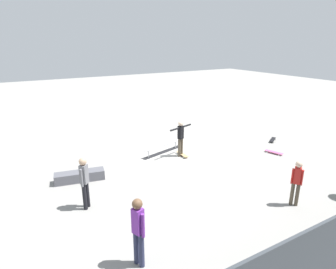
{
  "coord_description": "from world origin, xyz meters",
  "views": [
    {
      "loc": [
        6.47,
        10.46,
        4.9
      ],
      "look_at": [
        0.43,
        0.09,
        1.0
      ],
      "focal_mm": 31.22,
      "sensor_mm": 36.0,
      "label": 1
    }
  ],
  "objects_px": {
    "bystander_red_shirt": "(297,181)",
    "skater_main": "(181,136)",
    "loose_skateboard_pink": "(274,152)",
    "skateboard_main": "(182,154)",
    "bystander_grey_shirt": "(85,180)",
    "loose_skateboard_black": "(273,140)",
    "skate_ledge": "(80,176)",
    "bystander_purple_shirt": "(138,229)",
    "grind_rail": "(162,149)"
  },
  "relations": [
    {
      "from": "grind_rail",
      "to": "loose_skateboard_black",
      "type": "xyz_separation_m",
      "value": [
        -5.61,
        1.44,
        -0.08
      ]
    },
    {
      "from": "bystander_grey_shirt",
      "to": "bystander_red_shirt",
      "type": "xyz_separation_m",
      "value": [
        -5.6,
        3.07,
        -0.1
      ]
    },
    {
      "from": "bystander_purple_shirt",
      "to": "bystander_grey_shirt",
      "type": "xyz_separation_m",
      "value": [
        0.38,
        -2.97,
        -0.02
      ]
    },
    {
      "from": "bystander_purple_shirt",
      "to": "bystander_red_shirt",
      "type": "height_order",
      "value": "bystander_purple_shirt"
    },
    {
      "from": "bystander_grey_shirt",
      "to": "loose_skateboard_pink",
      "type": "distance_m",
      "value": 8.58
    },
    {
      "from": "skate_ledge",
      "to": "skater_main",
      "type": "distance_m",
      "value": 4.51
    },
    {
      "from": "loose_skateboard_pink",
      "to": "skate_ledge",
      "type": "bearing_deg",
      "value": -119.39
    },
    {
      "from": "skater_main",
      "to": "bystander_grey_shirt",
      "type": "height_order",
      "value": "bystander_grey_shirt"
    },
    {
      "from": "skater_main",
      "to": "bystander_purple_shirt",
      "type": "xyz_separation_m",
      "value": [
        4.34,
        5.06,
        0.02
      ]
    },
    {
      "from": "skate_ledge",
      "to": "loose_skateboard_black",
      "type": "bearing_deg",
      "value": 177.02
    },
    {
      "from": "loose_skateboard_pink",
      "to": "skateboard_main",
      "type": "bearing_deg",
      "value": -134.43
    },
    {
      "from": "bystander_purple_shirt",
      "to": "loose_skateboard_pink",
      "type": "xyz_separation_m",
      "value": [
        -8.15,
        -3.17,
        -0.88
      ]
    },
    {
      "from": "bystander_red_shirt",
      "to": "skater_main",
      "type": "bearing_deg",
      "value": 153.77
    },
    {
      "from": "skater_main",
      "to": "bystander_purple_shirt",
      "type": "relative_size",
      "value": 0.95
    },
    {
      "from": "skate_ledge",
      "to": "skateboard_main",
      "type": "relative_size",
      "value": 2.16
    },
    {
      "from": "skate_ledge",
      "to": "skateboard_main",
      "type": "height_order",
      "value": "skate_ledge"
    },
    {
      "from": "loose_skateboard_pink",
      "to": "bystander_red_shirt",
      "type": "bearing_deg",
      "value": -59.42
    },
    {
      "from": "bystander_red_shirt",
      "to": "loose_skateboard_black",
      "type": "relative_size",
      "value": 1.87
    },
    {
      "from": "skate_ledge",
      "to": "bystander_grey_shirt",
      "type": "relative_size",
      "value": 1.06
    },
    {
      "from": "bystander_purple_shirt",
      "to": "loose_skateboard_black",
      "type": "height_order",
      "value": "bystander_purple_shirt"
    },
    {
      "from": "skate_ledge",
      "to": "loose_skateboard_pink",
      "type": "bearing_deg",
      "value": 168.19
    },
    {
      "from": "bystander_purple_shirt",
      "to": "bystander_grey_shirt",
      "type": "bearing_deg",
      "value": -12.46
    },
    {
      "from": "skater_main",
      "to": "bystander_red_shirt",
      "type": "distance_m",
      "value": 5.24
    },
    {
      "from": "skate_ledge",
      "to": "loose_skateboard_pink",
      "type": "distance_m",
      "value": 8.43
    },
    {
      "from": "skate_ledge",
      "to": "bystander_purple_shirt",
      "type": "distance_m",
      "value": 4.96
    },
    {
      "from": "bystander_grey_shirt",
      "to": "loose_skateboard_pink",
      "type": "height_order",
      "value": "bystander_grey_shirt"
    },
    {
      "from": "loose_skateboard_pink",
      "to": "loose_skateboard_black",
      "type": "distance_m",
      "value": 1.81
    },
    {
      "from": "skater_main",
      "to": "loose_skateboard_pink",
      "type": "relative_size",
      "value": 1.95
    },
    {
      "from": "bystander_grey_shirt",
      "to": "loose_skateboard_black",
      "type": "relative_size",
      "value": 2.09
    },
    {
      "from": "grind_rail",
      "to": "skate_ledge",
      "type": "xyz_separation_m",
      "value": [
        3.97,
        0.94,
        0.03
      ]
    },
    {
      "from": "skate_ledge",
      "to": "skater_main",
      "type": "bearing_deg",
      "value": -177.87
    },
    {
      "from": "bystander_red_shirt",
      "to": "loose_skateboard_pink",
      "type": "relative_size",
      "value": 1.79
    },
    {
      "from": "skater_main",
      "to": "loose_skateboard_pink",
      "type": "distance_m",
      "value": 4.34
    },
    {
      "from": "bystander_grey_shirt",
      "to": "loose_skateboard_pink",
      "type": "relative_size",
      "value": 2.01
    },
    {
      "from": "skateboard_main",
      "to": "bystander_purple_shirt",
      "type": "height_order",
      "value": "bystander_purple_shirt"
    },
    {
      "from": "grind_rail",
      "to": "loose_skateboard_pink",
      "type": "bearing_deg",
      "value": 132.97
    },
    {
      "from": "skater_main",
      "to": "bystander_grey_shirt",
      "type": "distance_m",
      "value": 5.17
    },
    {
      "from": "loose_skateboard_pink",
      "to": "grind_rail",
      "type": "bearing_deg",
      "value": -139.49
    },
    {
      "from": "skate_ledge",
      "to": "bystander_grey_shirt",
      "type": "height_order",
      "value": "bystander_grey_shirt"
    },
    {
      "from": "bystander_red_shirt",
      "to": "skateboard_main",
      "type": "bearing_deg",
      "value": 152.82
    },
    {
      "from": "bystander_red_shirt",
      "to": "bystander_grey_shirt",
      "type": "bearing_deg",
      "value": -154.59
    },
    {
      "from": "skateboard_main",
      "to": "loose_skateboard_black",
      "type": "xyz_separation_m",
      "value": [
        -5.04,
        0.65,
        0.0
      ]
    },
    {
      "from": "skate_ledge",
      "to": "bystander_red_shirt",
      "type": "xyz_separation_m",
      "value": [
        -5.32,
        5.0,
        0.66
      ]
    },
    {
      "from": "skateboard_main",
      "to": "bystander_red_shirt",
      "type": "bearing_deg",
      "value": -168.88
    },
    {
      "from": "skate_ledge",
      "to": "bystander_red_shirt",
      "type": "distance_m",
      "value": 7.33
    },
    {
      "from": "bystander_purple_shirt",
      "to": "bystander_red_shirt",
      "type": "relative_size",
      "value": 1.15
    },
    {
      "from": "skater_main",
      "to": "skateboard_main",
      "type": "height_order",
      "value": "skater_main"
    },
    {
      "from": "skateboard_main",
      "to": "bystander_red_shirt",
      "type": "distance_m",
      "value": 5.27
    },
    {
      "from": "loose_skateboard_black",
      "to": "bystander_grey_shirt",
      "type": "bearing_deg",
      "value": 157.5
    },
    {
      "from": "skateboard_main",
      "to": "bystander_grey_shirt",
      "type": "xyz_separation_m",
      "value": [
        4.81,
        2.08,
        0.86
      ]
    }
  ]
}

